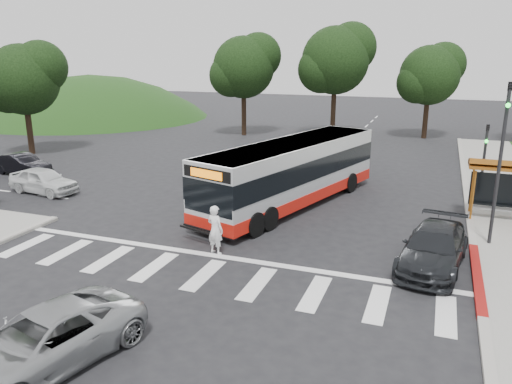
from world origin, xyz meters
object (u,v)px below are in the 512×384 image
at_px(dark_sedan, 434,248).
at_px(silver_suv_south, 44,340).
at_px(transit_bus, 292,174).
at_px(pedestrian, 215,230).

bearing_deg(dark_sedan, silver_suv_south, -124.74).
height_order(transit_bus, dark_sedan, transit_bus).
bearing_deg(pedestrian, silver_suv_south, 100.12).
relative_size(dark_sedan, silver_suv_south, 0.98).
bearing_deg(pedestrian, dark_sedan, -151.81).
bearing_deg(transit_bus, silver_suv_south, -80.24).
bearing_deg(pedestrian, transit_bus, -80.80).
height_order(pedestrian, dark_sedan, pedestrian).
bearing_deg(silver_suv_south, pedestrian, 98.15).
bearing_deg(dark_sedan, transit_bus, 149.40).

